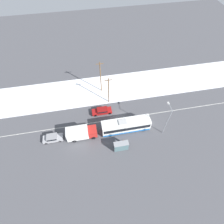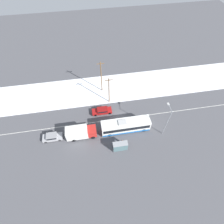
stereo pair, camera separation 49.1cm
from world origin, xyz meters
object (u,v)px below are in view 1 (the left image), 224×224
sedan_car (102,111)px  bus_shelter (121,146)px  utility_pole_roadside (109,91)px  utility_pole_snowlot (101,77)px  city_bus (126,125)px  box_truck (81,133)px  streetlamp (167,118)px  parked_car_near_truck (53,138)px  pedestrian_at_stop (123,141)px

sedan_car → bus_shelter: 10.85m
utility_pole_roadside → utility_pole_snowlot: bearing=106.8°
city_bus → utility_pole_snowlot: 14.03m
bus_shelter → box_truck: bearing=149.4°
city_bus → streetlamp: streetlamp is taller
parked_car_near_truck → utility_pole_roadside: 16.74m
bus_shelter → utility_pole_roadside: size_ratio=0.38×
streetlamp → sedan_car: bearing=148.9°
box_truck → streetlamp: bearing=-5.9°
city_bus → pedestrian_at_stop: size_ratio=6.88×
pedestrian_at_stop → sedan_car: bearing=109.5°
box_truck → utility_pole_snowlot: (6.38, 13.23, 3.25)m
box_truck → parked_car_near_truck: (-6.31, 0.39, -0.87)m
pedestrian_at_stop → bus_shelter: (-0.71, -1.42, 0.71)m
parked_car_near_truck → utility_pole_roadside: size_ratio=0.53×
pedestrian_at_stop → bus_shelter: bearing=-116.5°
sedan_car → streetlamp: 15.50m
city_bus → box_truck: city_bus is taller
pedestrian_at_stop → city_bus: bearing=67.7°
city_bus → parked_car_near_truck: (-16.36, 0.29, -0.82)m
city_bus → parked_car_near_truck: city_bus is taller
bus_shelter → utility_pole_snowlot: 18.29m
sedan_car → parked_car_near_truck: (-11.75, -5.43, 0.04)m
city_bus → box_truck: (-10.05, -0.10, 0.06)m
utility_pole_roadside → bus_shelter: bearing=-88.8°
parked_car_near_truck → utility_pole_snowlot: 18.52m
parked_car_near_truck → bus_shelter: bearing=-19.6°
pedestrian_at_stop → box_truck: bearing=159.3°
box_truck → parked_car_near_truck: box_truck is taller
parked_car_near_truck → pedestrian_at_stop: (14.97, -3.67, 0.17)m
parked_car_near_truck → bus_shelter: (14.26, -5.09, 0.88)m
sedan_car → utility_pole_snowlot: bearing=-97.3°
streetlamp → bus_shelter: bearing=-164.5°
city_bus → pedestrian_at_stop: (-1.39, -3.38, -0.65)m
box_truck → sedan_car: bearing=46.9°
pedestrian_at_stop → streetlamp: bearing=8.4°
box_truck → sedan_car: (5.44, 5.82, -0.91)m
sedan_car → bus_shelter: bus_shelter is taller
city_bus → sedan_car: 7.40m
bus_shelter → streetlamp: 11.15m
box_truck → bus_shelter: 9.24m
box_truck → pedestrian_at_stop: (8.66, -3.28, -0.70)m
bus_shelter → utility_pole_snowlot: (-1.57, 17.93, 3.25)m
utility_pole_roadside → utility_pole_snowlot: (-1.30, 4.30, 0.70)m
streetlamp → pedestrian_at_stop: bearing=-171.6°
box_truck → streetlamp: 18.58m
box_truck → pedestrian_at_stop: box_truck is taller
box_truck → utility_pole_roadside: (7.68, 8.93, 2.55)m
city_bus → streetlamp: bearing=-13.7°
parked_car_near_truck → streetlamp: streetlamp is taller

